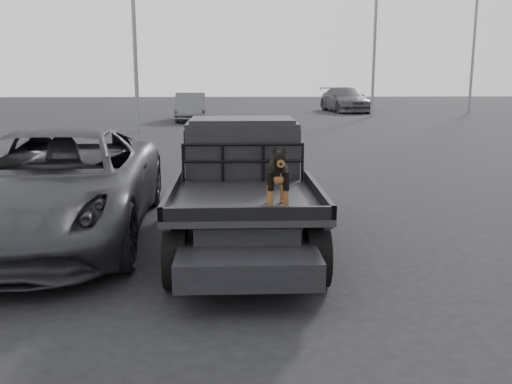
{
  "coord_description": "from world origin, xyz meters",
  "views": [
    {
      "loc": [
        -0.79,
        -6.7,
        2.47
      ],
      "look_at": [
        -0.53,
        -0.64,
        1.22
      ],
      "focal_mm": 40.0,
      "sensor_mm": 36.0,
      "label": 1
    }
  ],
  "objects_px": {
    "flatbed_ute": "(244,215)",
    "distant_car_b": "(345,100)",
    "parked_suv": "(56,185)",
    "distant_car_a": "(191,107)",
    "dog": "(277,176)"
  },
  "relations": [
    {
      "from": "flatbed_ute",
      "to": "distant_car_b",
      "type": "distance_m",
      "value": 31.75
    },
    {
      "from": "parked_suv",
      "to": "distant_car_b",
      "type": "relative_size",
      "value": 1.05
    },
    {
      "from": "flatbed_ute",
      "to": "distant_car_b",
      "type": "bearing_deg",
      "value": 76.14
    },
    {
      "from": "distant_car_a",
      "to": "distant_car_b",
      "type": "bearing_deg",
      "value": 33.47
    },
    {
      "from": "distant_car_b",
      "to": "flatbed_ute",
      "type": "bearing_deg",
      "value": -111.49
    },
    {
      "from": "distant_car_a",
      "to": "dog",
      "type": "bearing_deg",
      "value": -86.69
    },
    {
      "from": "distant_car_b",
      "to": "distant_car_a",
      "type": "bearing_deg",
      "value": -151.13
    },
    {
      "from": "dog",
      "to": "parked_suv",
      "type": "bearing_deg",
      "value": 148.27
    },
    {
      "from": "flatbed_ute",
      "to": "distant_car_a",
      "type": "height_order",
      "value": "distant_car_a"
    },
    {
      "from": "distant_car_a",
      "to": "distant_car_b",
      "type": "xyz_separation_m",
      "value": [
        9.99,
        7.4,
        0.07
      ]
    },
    {
      "from": "dog",
      "to": "parked_suv",
      "type": "xyz_separation_m",
      "value": [
        -3.23,
        2.0,
        -0.46
      ]
    },
    {
      "from": "distant_car_a",
      "to": "parked_suv",
      "type": "bearing_deg",
      "value": -94.18
    },
    {
      "from": "flatbed_ute",
      "to": "parked_suv",
      "type": "xyz_separation_m",
      "value": [
        -2.85,
        0.55,
        0.37
      ]
    },
    {
      "from": "flatbed_ute",
      "to": "parked_suv",
      "type": "distance_m",
      "value": 2.93
    },
    {
      "from": "flatbed_ute",
      "to": "parked_suv",
      "type": "bearing_deg",
      "value": 169.15
    }
  ]
}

